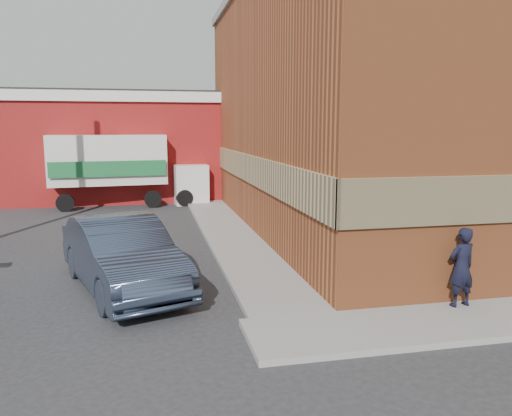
{
  "coord_description": "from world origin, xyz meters",
  "views": [
    {
      "loc": [
        -2.1,
        -9.03,
        3.77
      ],
      "look_at": [
        0.54,
        3.24,
        1.75
      ],
      "focal_mm": 35.0,
      "sensor_mm": 36.0,
      "label": 1
    }
  ],
  "objects": [
    {
      "name": "ground",
      "position": [
        0.0,
        0.0,
        0.0
      ],
      "size": [
        90.0,
        90.0,
        0.0
      ],
      "primitive_type": "plane",
      "color": "#28282B",
      "rests_on": "ground"
    },
    {
      "name": "brick_building",
      "position": [
        8.5,
        9.0,
        4.68
      ],
      "size": [
        14.25,
        18.25,
        9.36
      ],
      "color": "#A7542B",
      "rests_on": "ground"
    },
    {
      "name": "sidewalk_west",
      "position": [
        0.6,
        9.0,
        0.06
      ],
      "size": [
        1.8,
        18.0,
        0.12
      ],
      "primitive_type": "cube",
      "color": "gray",
      "rests_on": "ground"
    },
    {
      "name": "warehouse",
      "position": [
        -6.0,
        20.0,
        2.81
      ],
      "size": [
        16.3,
        8.3,
        5.6
      ],
      "color": "maroon",
      "rests_on": "ground"
    },
    {
      "name": "man",
      "position": [
        4.1,
        -0.25,
        0.95
      ],
      "size": [
        0.66,
        0.49,
        1.66
      ],
      "primitive_type": "imported",
      "rotation": [
        0.0,
        0.0,
        3.3
      ],
      "color": "black",
      "rests_on": "sidewalk_south"
    },
    {
      "name": "sedan",
      "position": [
        -2.78,
        2.67,
        0.85
      ],
      "size": [
        3.33,
        5.44,
        1.69
      ],
      "primitive_type": "imported",
      "rotation": [
        0.0,
        0.0,
        0.32
      ],
      "color": "#313C51",
      "rests_on": "ground"
    },
    {
      "name": "box_truck",
      "position": [
        -3.33,
        15.79,
        1.98
      ],
      "size": [
        7.13,
        2.72,
        3.44
      ],
      "rotation": [
        0.0,
        0.0,
        0.09
      ],
      "color": "silver",
      "rests_on": "ground"
    }
  ]
}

